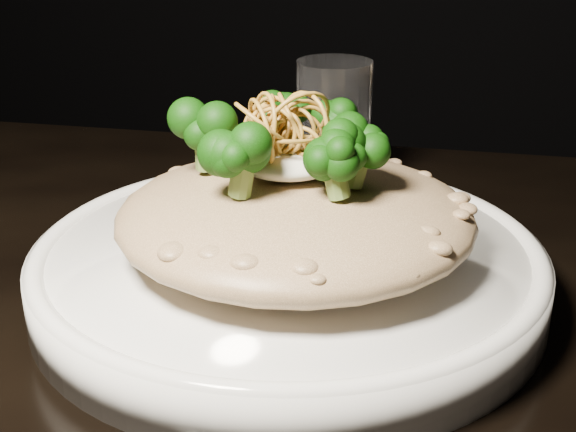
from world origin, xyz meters
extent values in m
cube|color=black|center=(0.00, 0.00, 0.73)|extent=(1.10, 0.80, 0.04)
cylinder|color=white|center=(-0.05, 0.07, 0.77)|extent=(0.32, 0.32, 0.03)
ellipsoid|color=brown|center=(-0.05, 0.06, 0.81)|extent=(0.22, 0.22, 0.05)
ellipsoid|color=white|center=(-0.05, 0.07, 0.84)|extent=(0.07, 0.07, 0.02)
cylinder|color=silver|center=(-0.05, 0.27, 0.81)|extent=(0.08, 0.08, 0.11)
camera|label=1|loc=(0.04, -0.38, 1.00)|focal=50.00mm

